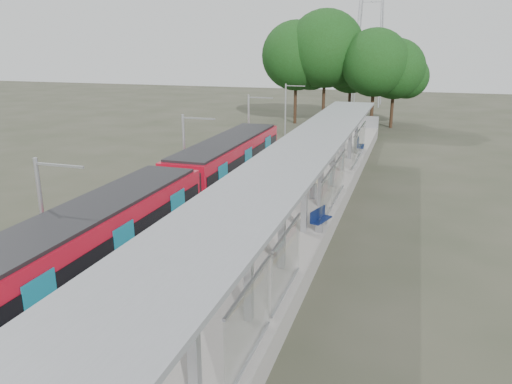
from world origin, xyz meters
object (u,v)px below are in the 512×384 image
Objects in this scene: bench_mid at (320,218)px; bench_far at (359,145)px; info_pillar_near at (259,229)px; train at (178,195)px; litter_bin at (313,191)px; info_pillar_far at (320,173)px.

bench_far reaches higher than bench_mid.
bench_far is 20.87m from info_pillar_near.
bench_mid is at bearing 2.14° from train.
train is at bearing -161.19° from bench_mid.
train is at bearing -140.23° from litter_bin.
info_pillar_near is at bearing -96.15° from litter_bin.
train is 19.39m from bench_far.
info_pillar_near is at bearing -97.90° from bench_far.
train is 13.92× the size of info_pillar_far.
info_pillar_near is (5.08, -2.69, -0.25)m from train.
info_pillar_near is 0.93× the size of info_pillar_far.
bench_mid is 3.60m from info_pillar_near.
info_pillar_far is (-1.15, -10.88, 0.25)m from bench_far.
train is 32.50× the size of litter_bin.
info_pillar_far reaches higher than bench_far.
info_pillar_far is (-1.30, 6.94, 0.35)m from bench_mid.
bench_far is at bearing 107.16° from bench_mid.
train is 7.14m from bench_mid.
bench_far is 13.23m from litter_bin.
bench_far is (-0.15, 17.83, 0.10)m from bench_mid.
bench_far is (6.96, 18.09, -0.44)m from train.
train is 9.27m from info_pillar_far.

